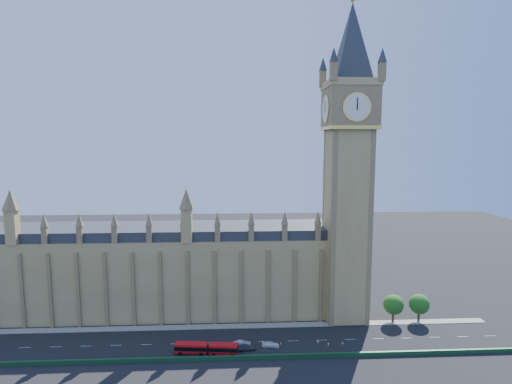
{
  "coord_description": "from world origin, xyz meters",
  "views": [
    {
      "loc": [
        4.49,
        -103.32,
        54.29
      ],
      "look_at": [
        10.28,
        10.0,
        40.19
      ],
      "focal_mm": 28.0,
      "sensor_mm": 36.0,
      "label": 1
    }
  ],
  "objects_px": {
    "car_grey": "(247,347)",
    "car_white": "(271,345)",
    "red_bus": "(206,348)",
    "car_silver": "(242,344)"
  },
  "relations": [
    {
      "from": "red_bus",
      "to": "car_grey",
      "type": "xyz_separation_m",
      "value": [
        10.46,
        1.32,
        -0.68
      ]
    },
    {
      "from": "car_white",
      "to": "red_bus",
      "type": "bearing_deg",
      "value": 103.69
    },
    {
      "from": "red_bus",
      "to": "car_white",
      "type": "xyz_separation_m",
      "value": [
        16.89,
        2.61,
        -0.79
      ]
    },
    {
      "from": "red_bus",
      "to": "car_silver",
      "type": "bearing_deg",
      "value": 25.34
    },
    {
      "from": "car_grey",
      "to": "car_silver",
      "type": "xyz_separation_m",
      "value": [
        -1.2,
        1.94,
        -0.0
      ]
    },
    {
      "from": "car_grey",
      "to": "car_silver",
      "type": "distance_m",
      "value": 2.28
    },
    {
      "from": "red_bus",
      "to": "car_grey",
      "type": "relative_size",
      "value": 3.59
    },
    {
      "from": "red_bus",
      "to": "car_grey",
      "type": "bearing_deg",
      "value": 13.11
    },
    {
      "from": "car_silver",
      "to": "car_white",
      "type": "xyz_separation_m",
      "value": [
        7.63,
        -0.65,
        -0.11
      ]
    },
    {
      "from": "car_grey",
      "to": "car_white",
      "type": "height_order",
      "value": "car_grey"
    }
  ]
}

